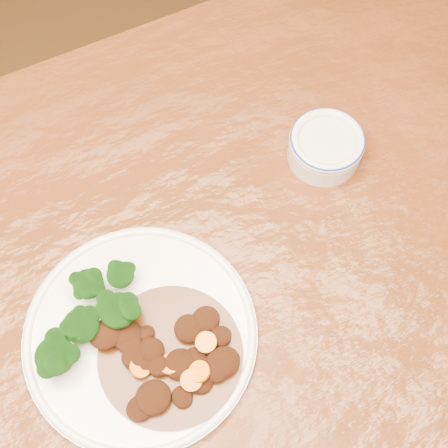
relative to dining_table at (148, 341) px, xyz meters
name	(u,v)px	position (x,y,z in m)	size (l,w,h in m)	color
ground	(180,415)	(0.00, 0.00, -0.67)	(4.00, 4.00, 0.00)	#492D12
dining_table	(148,341)	(0.00, 0.00, 0.00)	(1.51, 0.91, 0.75)	#5A230F
dinner_plate	(140,335)	(-0.01, -0.01, 0.09)	(0.29, 0.29, 0.02)	white
broccoli_florets	(89,318)	(-0.05, 0.02, 0.12)	(0.14, 0.11, 0.05)	#77934C
mince_stew	(169,359)	(0.01, -0.06, 0.10)	(0.17, 0.17, 0.03)	#3F1C06
dip_bowl	(326,146)	(0.33, 0.12, 0.11)	(0.10, 0.10, 0.05)	beige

